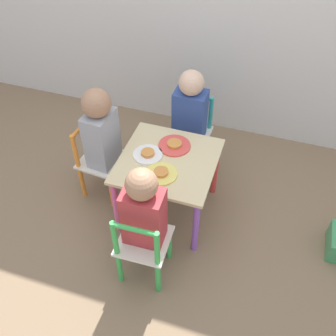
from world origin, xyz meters
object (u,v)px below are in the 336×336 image
at_px(chair_orange, 99,161).
at_px(plate_back, 174,145).
at_px(child_front, 145,214).
at_px(plate_left, 148,154).
at_px(kids_table, 168,168).
at_px(chair_teal, 191,134).
at_px(child_left, 104,137).
at_px(chair_green, 143,246).
at_px(plate_front, 161,173).
at_px(child_back, 189,116).

bearing_deg(chair_orange, plate_back, -75.27).
xyz_separation_m(child_front, plate_back, (-0.01, 0.53, 0.00)).
height_order(chair_orange, plate_left, chair_orange).
xyz_separation_m(kids_table, chair_teal, (0.01, 0.47, -0.11)).
distance_m(child_left, plate_left, 0.29).
xyz_separation_m(chair_orange, chair_green, (0.48, -0.51, 0.00)).
xyz_separation_m(child_left, plate_back, (0.41, 0.09, -0.03)).
bearing_deg(plate_left, kids_table, -0.00).
bearing_deg(chair_orange, child_left, -90.00).
xyz_separation_m(chair_green, child_left, (-0.42, 0.50, 0.22)).
bearing_deg(child_left, plate_left, -92.06).
bearing_deg(child_front, chair_green, 90.00).
distance_m(chair_green, plate_left, 0.52).
height_order(kids_table, child_left, child_left).
distance_m(child_front, plate_front, 0.29).
distance_m(chair_orange, chair_green, 0.70).
distance_m(child_left, plate_back, 0.42).
xyz_separation_m(chair_green, plate_back, (-0.01, 0.59, 0.19)).
xyz_separation_m(chair_green, child_back, (-0.01, 0.87, 0.19)).
relative_size(kids_table, child_back, 0.72).
bearing_deg(chair_green, kids_table, -90.00).
bearing_deg(plate_front, child_left, 159.05).
xyz_separation_m(plate_back, plate_front, (-0.00, -0.24, 0.00)).
distance_m(chair_orange, plate_left, 0.40).
relative_size(kids_table, chair_green, 1.05).
xyz_separation_m(kids_table, child_left, (-0.41, 0.04, 0.10)).
height_order(chair_green, plate_left, chair_green).
bearing_deg(plate_left, child_back, 72.52).
distance_m(child_front, plate_left, 0.43).
bearing_deg(child_back, plate_back, -90.44).
height_order(child_back, plate_left, child_back).
xyz_separation_m(chair_orange, plate_front, (0.46, -0.16, 0.19)).
xyz_separation_m(kids_table, child_front, (0.01, -0.41, 0.08)).
xyz_separation_m(kids_table, plate_left, (-0.12, 0.00, 0.08)).
height_order(chair_green, plate_front, chair_green).
height_order(kids_table, chair_orange, chair_orange).
bearing_deg(plate_left, plate_back, 45.00).
bearing_deg(child_front, chair_teal, -91.55).
height_order(child_left, plate_front, child_left).
height_order(kids_table, child_back, child_back).
xyz_separation_m(child_front, plate_front, (-0.01, 0.29, 0.00)).
bearing_deg(chair_green, child_back, -91.35).
bearing_deg(plate_front, child_back, 89.19).
distance_m(chair_teal, child_back, 0.20).
relative_size(chair_teal, child_left, 0.65).
height_order(child_front, plate_left, child_front).
bearing_deg(plate_front, plate_left, 135.00).
bearing_deg(chair_orange, chair_green, -131.62).
bearing_deg(chair_orange, plate_left, -91.71).
bearing_deg(chair_teal, chair_green, -88.55).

